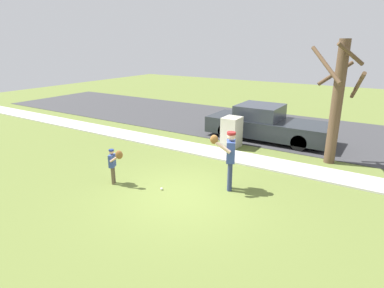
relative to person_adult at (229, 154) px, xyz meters
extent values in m
plane|color=olive|center=(-0.86, 2.51, -1.08)|extent=(48.00, 48.00, 0.00)
cube|color=beige|center=(-0.86, 2.61, -1.05)|extent=(36.00, 1.20, 0.06)
cube|color=#38383A|center=(-0.86, 7.61, -1.07)|extent=(36.00, 6.80, 0.02)
cylinder|color=navy|center=(0.07, -0.04, -0.65)|extent=(0.14, 0.14, 0.86)
cylinder|color=navy|center=(-0.01, 0.11, -0.65)|extent=(0.14, 0.14, 0.86)
cube|color=#33478C|center=(0.03, 0.03, 0.09)|extent=(0.39, 0.47, 0.61)
sphere|color=beige|center=(0.03, 0.03, 0.53)|extent=(0.23, 0.23, 0.23)
cylinder|color=maroon|center=(0.03, 0.03, 0.62)|extent=(0.25, 0.25, 0.07)
cylinder|color=beige|center=(-0.09, -0.31, 0.31)|extent=(0.52, 0.32, 0.41)
ellipsoid|color=brown|center=(-0.27, -0.40, 0.50)|extent=(0.26, 0.22, 0.26)
cylinder|color=beige|center=(-0.08, 0.26, 0.11)|extent=(0.10, 0.10, 0.58)
cylinder|color=brown|center=(-3.14, -1.43, -0.81)|extent=(0.09, 0.09, 0.54)
cylinder|color=brown|center=(-3.09, -1.53, -0.81)|extent=(0.09, 0.09, 0.54)
cube|color=#33478C|center=(-3.11, -1.48, -0.35)|extent=(0.24, 0.30, 0.38)
sphere|color=tan|center=(-3.11, -1.48, -0.07)|extent=(0.15, 0.15, 0.15)
cylinder|color=navy|center=(-3.11, -1.48, -0.02)|extent=(0.15, 0.15, 0.04)
cylinder|color=tan|center=(-3.18, -1.33, -0.34)|extent=(0.06, 0.06, 0.36)
cylinder|color=tan|center=(-2.90, -1.55, -0.21)|extent=(0.33, 0.20, 0.26)
ellipsoid|color=brown|center=(-2.78, -1.50, -0.09)|extent=(0.26, 0.22, 0.26)
sphere|color=white|center=(-1.60, -1.06, -1.04)|extent=(0.07, 0.07, 0.07)
cube|color=beige|center=(-1.70, 3.72, -0.47)|extent=(0.66, 0.77, 1.23)
cylinder|color=brown|center=(2.04, 3.95, 1.02)|extent=(0.36, 0.36, 4.21)
cylinder|color=brown|center=(2.58, 4.12, 1.65)|extent=(0.53, 1.36, 1.02)
cylinder|color=brown|center=(1.81, 4.34, 1.99)|extent=(1.05, 0.68, 0.85)
cylinder|color=brown|center=(1.63, 3.47, 2.33)|extent=(1.25, 1.11, 1.14)
cylinder|color=brown|center=(2.29, 3.65, 2.66)|extent=(0.83, 0.72, 0.74)
cube|color=#23282D|center=(-0.83, 5.50, -0.54)|extent=(5.20, 1.95, 0.70)
cube|color=#2D333D|center=(-1.22, 5.50, 0.11)|extent=(1.82, 1.79, 0.60)
cylinder|color=black|center=(0.78, 6.36, -0.74)|extent=(0.64, 0.22, 0.64)
cylinder|color=black|center=(0.78, 4.63, -0.74)|extent=(0.64, 0.22, 0.64)
cylinder|color=black|center=(-2.44, 6.36, -0.74)|extent=(0.64, 0.22, 0.64)
cylinder|color=black|center=(-2.44, 4.63, -0.74)|extent=(0.64, 0.22, 0.64)
camera|label=1|loc=(3.70, -7.76, 3.01)|focal=30.14mm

